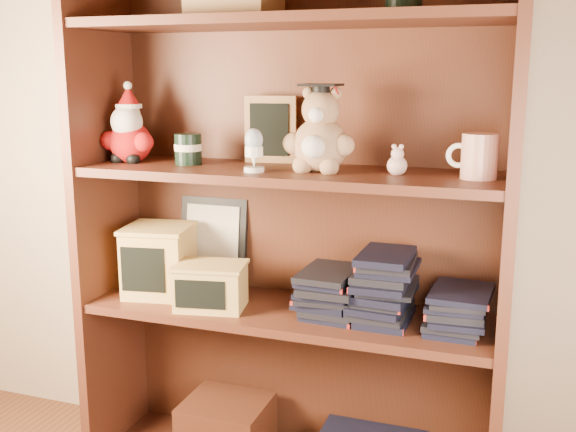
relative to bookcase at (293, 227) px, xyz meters
name	(u,v)px	position (x,y,z in m)	size (l,w,h in m)	color
bookcase	(293,227)	(0.00, 0.00, 0.00)	(1.20, 0.35, 1.60)	#4F2516
shelf_lower	(288,313)	(0.00, -0.05, -0.24)	(1.14, 0.33, 0.02)	#4F2516
shelf_upper	(288,174)	(0.00, -0.05, 0.16)	(1.14, 0.33, 0.02)	#4F2516
santa_plush	(129,132)	(-0.49, -0.06, 0.26)	(0.17, 0.12, 0.24)	#A50F0F
teachers_tin	(188,149)	(-0.30, -0.05, 0.22)	(0.08, 0.08, 0.09)	black
chalkboard_plaque	(271,131)	(-0.09, 0.06, 0.26)	(0.15, 0.09, 0.19)	#9E7547
egg_cup	(254,149)	(-0.07, -0.13, 0.23)	(0.05, 0.05, 0.11)	white
grad_teddy_bear	(320,137)	(0.09, -0.06, 0.26)	(0.19, 0.17, 0.24)	#A67D57
pink_figurine	(397,163)	(0.30, -0.05, 0.20)	(0.05, 0.05, 0.08)	beige
teacher_mug	(478,156)	(0.50, -0.05, 0.23)	(0.13, 0.09, 0.11)	silver
certificate_frame	(213,242)	(-0.29, 0.09, -0.09)	(0.22, 0.06, 0.28)	black
treats_box	(159,260)	(-0.41, -0.05, -0.12)	(0.22, 0.22, 0.21)	tan
pencils_box	(211,286)	(-0.21, -0.12, -0.16)	(0.22, 0.18, 0.13)	tan
book_stack_left	(330,292)	(0.13, -0.05, -0.16)	(0.14, 0.20, 0.13)	black
book_stack_mid	(383,289)	(0.27, -0.05, -0.14)	(0.14, 0.20, 0.18)	black
book_stack_right	(456,309)	(0.47, -0.05, -0.17)	(0.14, 0.20, 0.11)	black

